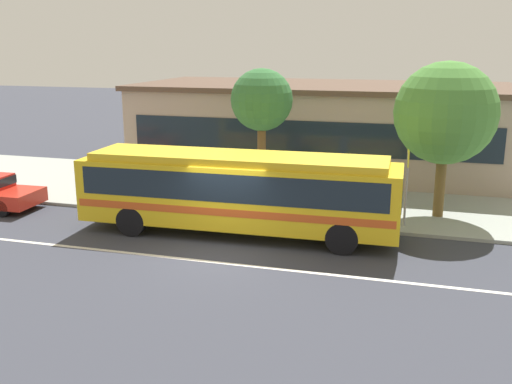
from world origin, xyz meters
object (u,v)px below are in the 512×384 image
(pedestrian_waiting_near_sign, at_px, (247,185))
(bus_stop_sign, at_px, (407,178))
(street_tree_mid_block, at_px, (446,114))
(street_tree_near_stop, at_px, (262,101))
(transit_bus, at_px, (238,188))
(pedestrian_walking_along_curb, at_px, (314,185))

(pedestrian_waiting_near_sign, height_order, bus_stop_sign, bus_stop_sign)
(bus_stop_sign, bearing_deg, street_tree_mid_block, 54.30)
(pedestrian_waiting_near_sign, height_order, street_tree_near_stop, street_tree_near_stop)
(pedestrian_waiting_near_sign, bearing_deg, bus_stop_sign, -4.08)
(street_tree_mid_block, bearing_deg, bus_stop_sign, -125.70)
(pedestrian_waiting_near_sign, xyz_separation_m, bus_stop_sign, (5.80, -0.41, 0.72))
(transit_bus, distance_m, bus_stop_sign, 5.72)
(pedestrian_walking_along_curb, height_order, street_tree_near_stop, street_tree_near_stop)
(transit_bus, height_order, pedestrian_walking_along_curb, transit_bus)
(pedestrian_walking_along_curb, xyz_separation_m, street_tree_near_stop, (-2.39, 1.29, 2.91))
(transit_bus, relative_size, street_tree_near_stop, 2.05)
(transit_bus, xyz_separation_m, street_tree_mid_block, (6.45, 3.70, 2.26))
(pedestrian_walking_along_curb, xyz_separation_m, street_tree_mid_block, (4.50, 0.54, 2.74))
(bus_stop_sign, relative_size, street_tree_near_stop, 0.51)
(pedestrian_walking_along_curb, distance_m, street_tree_near_stop, 3.98)
(pedestrian_walking_along_curb, height_order, bus_stop_sign, bus_stop_sign)
(pedestrian_waiting_near_sign, relative_size, street_tree_mid_block, 0.30)
(pedestrian_waiting_near_sign, xyz_separation_m, street_tree_near_stop, (0.04, 1.92, 2.93))
(pedestrian_walking_along_curb, bearing_deg, transit_bus, -121.67)
(pedestrian_walking_along_curb, xyz_separation_m, bus_stop_sign, (3.36, -1.04, 0.70))
(transit_bus, bearing_deg, pedestrian_walking_along_curb, 58.33)
(transit_bus, distance_m, street_tree_mid_block, 7.77)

